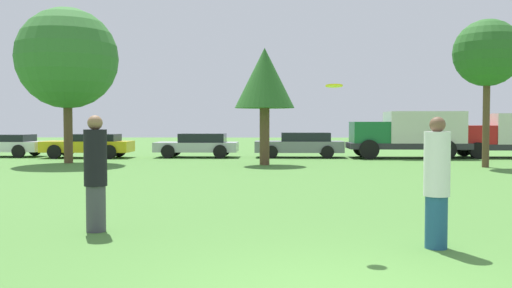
{
  "coord_description": "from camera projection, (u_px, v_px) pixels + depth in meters",
  "views": [
    {
      "loc": [
        -0.75,
        -5.5,
        1.83
      ],
      "look_at": [
        -0.96,
        4.36,
        1.43
      ],
      "focal_mm": 38.34,
      "sensor_mm": 36.0,
      "label": 1
    }
  ],
  "objects": [
    {
      "name": "parked_car_yellow",
      "position": [
        89.0,
        145.0,
        28.09
      ],
      "size": [
        4.53,
        1.94,
        1.22
      ],
      "rotation": [
        0.0,
        0.0,
        3.12
      ],
      "color": "gold",
      "rests_on": "ground"
    },
    {
      "name": "tree_2",
      "position": [
        487.0,
        54.0,
        21.98
      ],
      "size": [
        2.69,
        2.69,
        5.97
      ],
      "color": "brown",
      "rests_on": "ground"
    },
    {
      "name": "tree_1",
      "position": [
        265.0,
        79.0,
        23.29
      ],
      "size": [
        2.57,
        2.57,
        5.0
      ],
      "color": "brown",
      "rests_on": "ground"
    },
    {
      "name": "delivery_truck_red",
      "position": [
        512.0,
        134.0,
        28.23
      ],
      "size": [
        5.58,
        2.43,
        2.28
      ],
      "rotation": [
        0.0,
        0.0,
        3.12
      ],
      "color": "#2D2D33",
      "rests_on": "ground"
    },
    {
      "name": "tree_0",
      "position": [
        67.0,
        59.0,
        24.3
      ],
      "size": [
        4.47,
        4.47,
        6.92
      ],
      "color": "brown",
      "rests_on": "ground"
    },
    {
      "name": "frisbee",
      "position": [
        334.0,
        86.0,
        7.86
      ],
      "size": [
        0.25,
        0.25,
        0.04
      ],
      "color": "yellow"
    },
    {
      "name": "parked_car_silver",
      "position": [
        198.0,
        144.0,
        28.5
      ],
      "size": [
        4.31,
        2.08,
        1.24
      ],
      "rotation": [
        0.0,
        0.0,
        3.12
      ],
      "color": "#B2B2B7",
      "rests_on": "ground"
    },
    {
      "name": "person_thrower",
      "position": [
        96.0,
        173.0,
        9.09
      ],
      "size": [
        0.38,
        0.38,
        1.94
      ],
      "rotation": [
        0.0,
        0.0,
        -0.2
      ],
      "color": "#3F3F47",
      "rests_on": "ground"
    },
    {
      "name": "delivery_truck_green",
      "position": [
        409.0,
        132.0,
        27.96
      ],
      "size": [
        6.05,
        2.63,
        2.37
      ],
      "rotation": [
        0.0,
        0.0,
        3.12
      ],
      "color": "#2D2D33",
      "rests_on": "ground"
    },
    {
      "name": "person_catcher",
      "position": [
        437.0,
        182.0,
        7.88
      ],
      "size": [
        0.37,
        0.37,
        1.91
      ],
      "rotation": [
        0.0,
        0.0,
        2.94
      ],
      "color": "navy",
      "rests_on": "ground"
    },
    {
      "name": "parked_car_white",
      "position": [
        3.0,
        145.0,
        28.99
      ],
      "size": [
        4.49,
        2.13,
        1.18
      ],
      "rotation": [
        0.0,
        0.0,
        3.12
      ],
      "color": "silver",
      "rests_on": "ground"
    },
    {
      "name": "parked_car_grey",
      "position": [
        301.0,
        144.0,
        28.4
      ],
      "size": [
        4.58,
        1.93,
        1.3
      ],
      "rotation": [
        0.0,
        0.0,
        3.12
      ],
      "color": "slate",
      "rests_on": "ground"
    }
  ]
}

